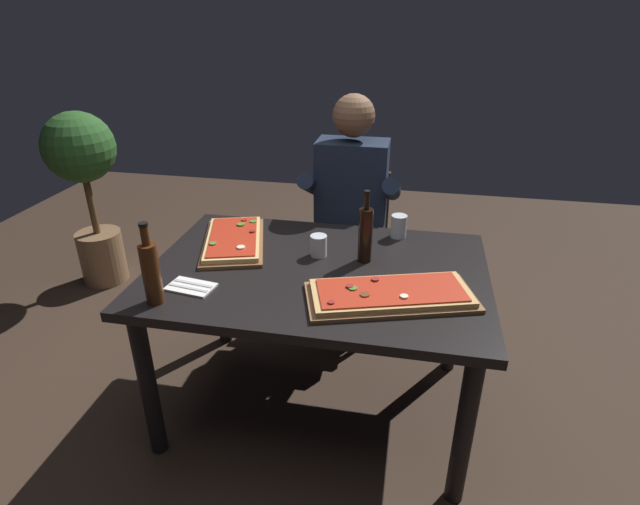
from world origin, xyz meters
name	(u,v)px	position (x,y,z in m)	size (l,w,h in m)	color
ground_plane	(318,403)	(0.00, 0.00, 0.00)	(6.40, 6.40, 0.00)	#38281E
dining_table	(318,288)	(0.00, 0.00, 0.64)	(1.40, 0.96, 0.74)	black
pizza_rectangular_front	(391,295)	(0.31, -0.19, 0.76)	(0.68, 0.45, 0.05)	brown
pizza_rectangular_left	(234,240)	(-0.43, 0.16, 0.76)	(0.40, 0.56, 0.05)	brown
wine_bottle_dark	(151,271)	(-0.54, -0.37, 0.87)	(0.07, 0.07, 0.32)	#47230F
oil_bottle_amber	(365,234)	(0.18, 0.11, 0.87)	(0.06, 0.06, 0.32)	black
tumbler_near_camera	(399,228)	(0.31, 0.39, 0.79)	(0.07, 0.07, 0.11)	silver
tumbler_far_side	(319,247)	(-0.02, 0.12, 0.78)	(0.07, 0.07, 0.09)	silver
napkin_cutlery_set	(191,287)	(-0.45, -0.25, 0.74)	(0.19, 0.14, 0.01)	white
diner_chair	(352,239)	(0.03, 0.86, 0.49)	(0.44, 0.44, 0.87)	#3D2B1E
seated_diner	(350,206)	(0.03, 0.74, 0.74)	(0.53, 0.41, 1.33)	#23232D
potted_plant_corner	(86,179)	(-1.69, 0.91, 0.73)	(0.44, 0.44, 1.16)	#846042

